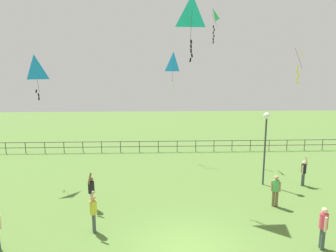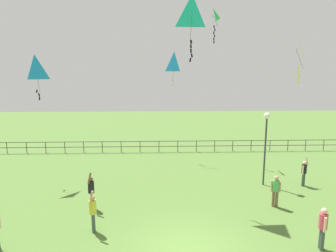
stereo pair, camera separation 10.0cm
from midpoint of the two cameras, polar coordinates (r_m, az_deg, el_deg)
ground_plane at (r=12.22m, az=3.56°, el=-22.30°), size 80.00×80.00×0.00m
lamppost at (r=18.14m, az=17.85°, el=-1.18°), size 0.36×0.36×4.29m
person_0 at (r=13.23m, az=-14.15°, el=-15.28°), size 0.30×0.51×1.87m
person_1 at (r=15.97m, az=19.53°, el=-11.12°), size 0.46×0.29×1.59m
person_2 at (r=13.09m, az=27.11°, el=-16.38°), size 0.31×0.49×1.65m
person_3 at (r=15.29m, az=-14.49°, el=-11.68°), size 0.30×0.51×1.89m
person_5 at (r=19.36m, az=24.13°, el=-7.78°), size 0.44×0.35×1.75m
kite_0 at (r=23.69m, az=8.23°, el=19.87°), size 0.65×0.94×2.50m
kite_1 at (r=19.74m, az=-24.04°, el=9.97°), size 0.96×0.99×2.67m
kite_2 at (r=23.02m, az=0.92°, el=11.76°), size 0.90×0.83×3.13m
kite_4 at (r=20.57m, az=22.83°, el=13.12°), size 0.83×0.92×2.80m
kite_6 at (r=15.45m, az=4.38°, el=20.63°), size 1.10×0.80×3.13m
waterfront_railing at (r=24.97m, az=-0.40°, el=-3.53°), size 36.04×0.06×0.95m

